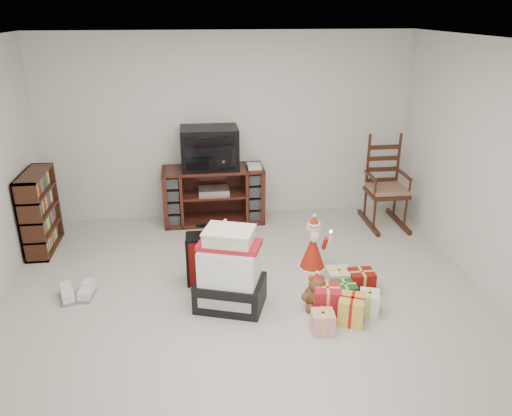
{
  "coord_description": "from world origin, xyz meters",
  "views": [
    {
      "loc": [
        -0.45,
        -4.15,
        2.77
      ],
      "look_at": [
        0.15,
        0.6,
        0.83
      ],
      "focal_mm": 35.0,
      "sensor_mm": 36.0,
      "label": 1
    }
  ],
  "objects_px": {
    "gift_pile": "(230,274)",
    "mrs_claus_figurine": "(226,254)",
    "teddy_bear": "(316,293)",
    "crt_television": "(210,148)",
    "sneaker_pair": "(77,293)",
    "gift_cluster": "(344,297)",
    "red_suitcase": "(208,258)",
    "tv_stand": "(214,195)",
    "bookshelf": "(40,213)",
    "santa_figurine": "(313,249)",
    "rocking_chair": "(384,193)"
  },
  "relations": [
    {
      "from": "gift_pile",
      "to": "mrs_claus_figurine",
      "type": "distance_m",
      "value": 0.63
    },
    {
      "from": "teddy_bear",
      "to": "crt_television",
      "type": "distance_m",
      "value": 2.61
    },
    {
      "from": "teddy_bear",
      "to": "mrs_claus_figurine",
      "type": "xyz_separation_m",
      "value": [
        -0.83,
        0.74,
        0.1
      ]
    },
    {
      "from": "sneaker_pair",
      "to": "gift_cluster",
      "type": "bearing_deg",
      "value": -19.51
    },
    {
      "from": "red_suitcase",
      "to": "sneaker_pair",
      "type": "xyz_separation_m",
      "value": [
        -1.34,
        -0.16,
        -0.23
      ]
    },
    {
      "from": "tv_stand",
      "to": "sneaker_pair",
      "type": "relative_size",
      "value": 3.61
    },
    {
      "from": "bookshelf",
      "to": "gift_pile",
      "type": "xyz_separation_m",
      "value": [
        2.17,
        -1.56,
        -0.11
      ]
    },
    {
      "from": "sneaker_pair",
      "to": "gift_pile",
      "type": "bearing_deg",
      "value": -21.0
    },
    {
      "from": "red_suitcase",
      "to": "teddy_bear",
      "type": "xyz_separation_m",
      "value": [
        1.03,
        -0.62,
        -0.13
      ]
    },
    {
      "from": "bookshelf",
      "to": "red_suitcase",
      "type": "distance_m",
      "value": 2.24
    },
    {
      "from": "gift_pile",
      "to": "santa_figurine",
      "type": "bearing_deg",
      "value": 51.24
    },
    {
      "from": "tv_stand",
      "to": "santa_figurine",
      "type": "bearing_deg",
      "value": -56.46
    },
    {
      "from": "bookshelf",
      "to": "sneaker_pair",
      "type": "relative_size",
      "value": 2.6
    },
    {
      "from": "teddy_bear",
      "to": "sneaker_pair",
      "type": "distance_m",
      "value": 2.42
    },
    {
      "from": "rocking_chair",
      "to": "sneaker_pair",
      "type": "height_order",
      "value": "rocking_chair"
    },
    {
      "from": "santa_figurine",
      "to": "teddy_bear",
      "type": "bearing_deg",
      "value": -100.76
    },
    {
      "from": "rocking_chair",
      "to": "tv_stand",
      "type": "bearing_deg",
      "value": 172.57
    },
    {
      "from": "teddy_bear",
      "to": "bookshelf",
      "type": "bearing_deg",
      "value": 150.72
    },
    {
      "from": "red_suitcase",
      "to": "rocking_chair",
      "type": "bearing_deg",
      "value": 29.84
    },
    {
      "from": "gift_pile",
      "to": "red_suitcase",
      "type": "bearing_deg",
      "value": 130.69
    },
    {
      "from": "teddy_bear",
      "to": "sneaker_pair",
      "type": "bearing_deg",
      "value": 169.09
    },
    {
      "from": "red_suitcase",
      "to": "santa_figurine",
      "type": "height_order",
      "value": "santa_figurine"
    },
    {
      "from": "teddy_bear",
      "to": "crt_television",
      "type": "relative_size",
      "value": 0.46
    },
    {
      "from": "red_suitcase",
      "to": "sneaker_pair",
      "type": "height_order",
      "value": "red_suitcase"
    },
    {
      "from": "rocking_chair",
      "to": "santa_figurine",
      "type": "relative_size",
      "value": 1.89
    },
    {
      "from": "santa_figurine",
      "to": "gift_cluster",
      "type": "distance_m",
      "value": 0.81
    },
    {
      "from": "santa_figurine",
      "to": "mrs_claus_figurine",
      "type": "xyz_separation_m",
      "value": [
        -0.97,
        0.01,
        -0.0
      ]
    },
    {
      "from": "rocking_chair",
      "to": "crt_television",
      "type": "relative_size",
      "value": 1.69
    },
    {
      "from": "sneaker_pair",
      "to": "rocking_chair",
      "type": "bearing_deg",
      "value": 12.64
    },
    {
      "from": "mrs_claus_figurine",
      "to": "sneaker_pair",
      "type": "height_order",
      "value": "mrs_claus_figurine"
    },
    {
      "from": "santa_figurine",
      "to": "gift_cluster",
      "type": "relative_size",
      "value": 0.66
    },
    {
      "from": "tv_stand",
      "to": "gift_cluster",
      "type": "height_order",
      "value": "tv_stand"
    },
    {
      "from": "sneaker_pair",
      "to": "santa_figurine",
      "type": "bearing_deg",
      "value": -2.36
    },
    {
      "from": "tv_stand",
      "to": "red_suitcase",
      "type": "xyz_separation_m",
      "value": [
        -0.14,
        -1.63,
        -0.11
      ]
    },
    {
      "from": "mrs_claus_figurine",
      "to": "tv_stand",
      "type": "bearing_deg",
      "value": 92.22
    },
    {
      "from": "bookshelf",
      "to": "crt_television",
      "type": "height_order",
      "value": "crt_television"
    },
    {
      "from": "tv_stand",
      "to": "red_suitcase",
      "type": "distance_m",
      "value": 1.64
    },
    {
      "from": "rocking_chair",
      "to": "mrs_claus_figurine",
      "type": "relative_size",
      "value": 1.92
    },
    {
      "from": "tv_stand",
      "to": "teddy_bear",
      "type": "bearing_deg",
      "value": -69.08
    },
    {
      "from": "tv_stand",
      "to": "crt_television",
      "type": "bearing_deg",
      "value": 147.01
    },
    {
      "from": "red_suitcase",
      "to": "bookshelf",
      "type": "bearing_deg",
      "value": 153.18
    },
    {
      "from": "mrs_claus_figurine",
      "to": "gift_cluster",
      "type": "distance_m",
      "value": 1.37
    },
    {
      "from": "bookshelf",
      "to": "gift_pile",
      "type": "relative_size",
      "value": 1.2
    },
    {
      "from": "bookshelf",
      "to": "red_suitcase",
      "type": "xyz_separation_m",
      "value": [
        1.97,
        -1.06,
        -0.19
      ]
    },
    {
      "from": "gift_pile",
      "to": "gift_cluster",
      "type": "height_order",
      "value": "gift_pile"
    },
    {
      "from": "rocking_chair",
      "to": "teddy_bear",
      "type": "height_order",
      "value": "rocking_chair"
    },
    {
      "from": "tv_stand",
      "to": "teddy_bear",
      "type": "height_order",
      "value": "tv_stand"
    },
    {
      "from": "gift_cluster",
      "to": "bookshelf",
      "type": "bearing_deg",
      "value": 152.15
    },
    {
      "from": "bookshelf",
      "to": "red_suitcase",
      "type": "bearing_deg",
      "value": -28.33
    },
    {
      "from": "gift_pile",
      "to": "teddy_bear",
      "type": "relative_size",
      "value": 2.35
    }
  ]
}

